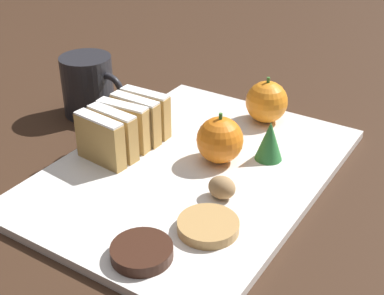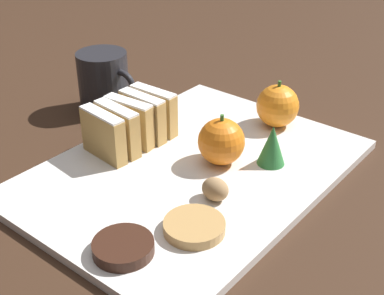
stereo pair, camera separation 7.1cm
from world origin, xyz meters
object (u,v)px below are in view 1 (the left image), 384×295
walnut (222,187)px  coffee_mug (89,86)px  orange_near (220,140)px  orange_far (267,102)px  chocolate_cookie (142,252)px

walnut → coffee_mug: size_ratio=0.30×
orange_near → orange_far: 0.14m
orange_near → chocolate_cookie: (0.03, -0.21, -0.03)m
orange_far → chocolate_cookie: bearing=-85.6°
orange_far → walnut: (0.04, -0.22, -0.02)m
orange_far → orange_near: bearing=-90.5°
orange_near → coffee_mug: bearing=172.8°
orange_far → chocolate_cookie: orange_far is taller
chocolate_cookie → coffee_mug: 0.39m
walnut → coffee_mug: bearing=160.8°
orange_far → chocolate_cookie: size_ratio=1.09×
orange_near → walnut: 0.09m
coffee_mug → orange_far: bearing=22.3°
walnut → chocolate_cookie: walnut is taller
walnut → coffee_mug: coffee_mug is taller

